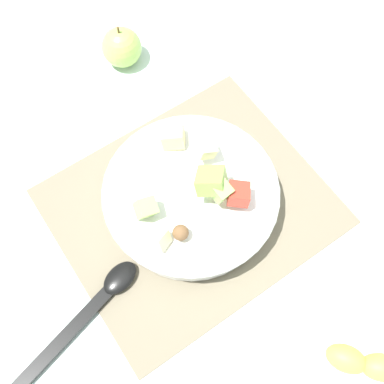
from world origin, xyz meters
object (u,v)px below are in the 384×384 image
(salad_bowl, at_px, (192,194))
(serving_spoon, at_px, (96,303))
(whole_apple, at_px, (122,47))
(banana_whole, at_px, (381,364))

(salad_bowl, bearing_deg, serving_spoon, -165.31)
(whole_apple, bearing_deg, salad_bowl, -101.12)
(whole_apple, distance_m, banana_whole, 0.64)
(salad_bowl, distance_m, banana_whole, 0.34)
(whole_apple, bearing_deg, serving_spoon, -125.89)
(salad_bowl, relative_size, banana_whole, 1.95)
(whole_apple, relative_size, banana_whole, 0.62)
(salad_bowl, bearing_deg, whole_apple, 78.88)
(serving_spoon, distance_m, banana_whole, 0.39)
(banana_whole, bearing_deg, whole_apple, 91.08)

